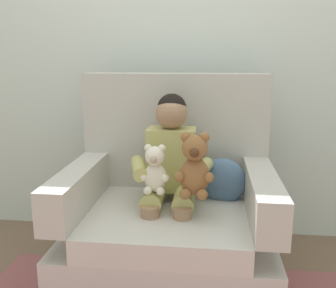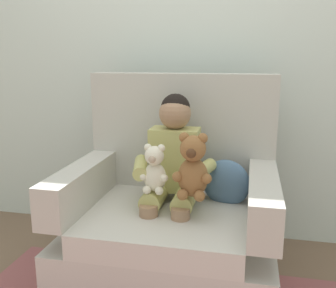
% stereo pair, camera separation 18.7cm
% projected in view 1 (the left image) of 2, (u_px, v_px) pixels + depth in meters
% --- Properties ---
extents(ground_plane, '(8.00, 8.00, 0.00)m').
position_uv_depth(ground_plane, '(169.00, 279.00, 2.09)').
color(ground_plane, brown).
extents(back_wall, '(6.00, 0.10, 2.60)m').
position_uv_depth(back_wall, '(181.00, 39.00, 2.46)').
color(back_wall, silver).
rests_on(back_wall, ground).
extents(armchair, '(1.08, 0.85, 1.10)m').
position_uv_depth(armchair, '(170.00, 217.00, 2.07)').
color(armchair, '#BCB7AD').
rests_on(armchair, ground).
extents(seated_child, '(0.45, 0.39, 0.82)m').
position_uv_depth(seated_child, '(170.00, 165.00, 2.01)').
color(seated_child, tan).
rests_on(seated_child, armchair).
extents(plush_cream, '(0.15, 0.12, 0.25)m').
position_uv_depth(plush_cream, '(155.00, 170.00, 1.87)').
color(plush_cream, silver).
rests_on(plush_cream, armchair).
extents(plush_brown, '(0.19, 0.15, 0.32)m').
position_uv_depth(plush_brown, '(194.00, 167.00, 1.81)').
color(plush_brown, brown).
rests_on(plush_brown, armchair).
extents(throw_pillow, '(0.28, 0.16, 0.26)m').
position_uv_depth(throw_pillow, '(222.00, 181.00, 2.09)').
color(throw_pillow, slate).
rests_on(throw_pillow, armchair).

